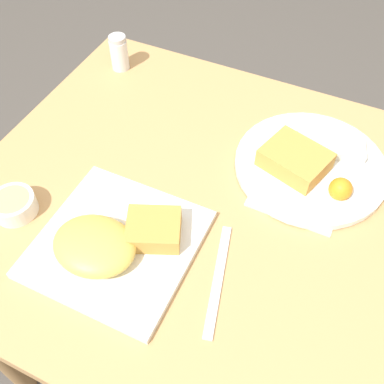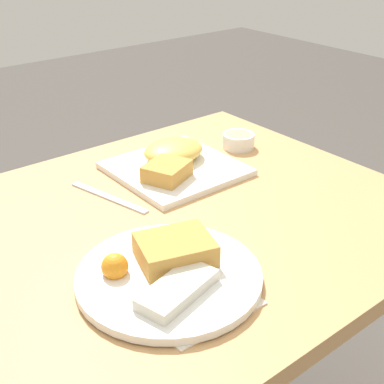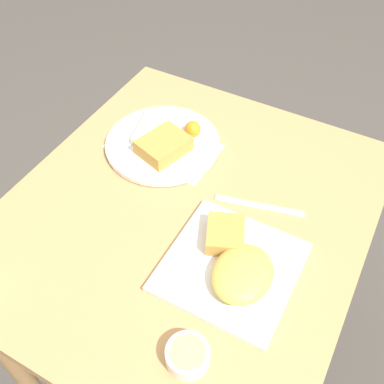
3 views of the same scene
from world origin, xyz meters
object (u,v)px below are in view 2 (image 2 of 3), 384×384
(plate_oval_far, at_px, (169,270))
(butter_knife, at_px, (109,197))
(plate_square_near, at_px, (174,162))
(sauce_ramekin, at_px, (238,140))

(plate_oval_far, bearing_deg, butter_knife, -102.69)
(plate_square_near, relative_size, sauce_ramekin, 3.28)
(sauce_ramekin, xyz_separation_m, butter_knife, (0.40, 0.03, -0.02))
(plate_oval_far, relative_size, butter_knife, 1.44)
(plate_square_near, height_order, sauce_ramekin, plate_square_near)
(butter_knife, bearing_deg, sauce_ramekin, 80.11)
(plate_square_near, bearing_deg, plate_oval_far, 51.83)
(plate_oval_far, distance_m, butter_knife, 0.31)
(sauce_ramekin, height_order, butter_knife, sauce_ramekin)
(plate_square_near, distance_m, sauce_ramekin, 0.21)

